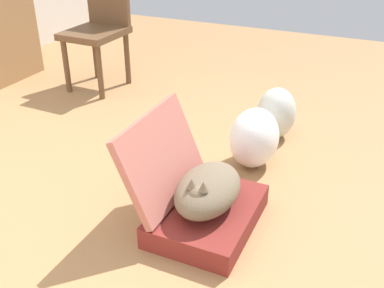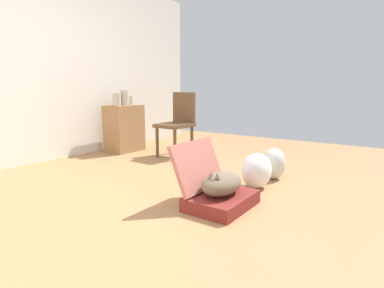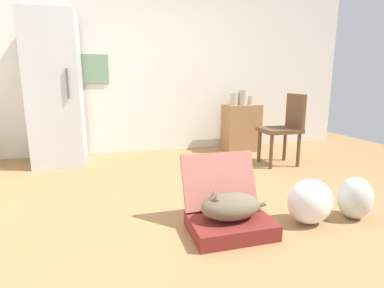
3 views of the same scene
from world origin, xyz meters
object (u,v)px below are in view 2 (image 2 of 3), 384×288
(plastic_bag_clear, at_px, (274,164))
(vase_round, at_px, (125,98))
(plastic_bag_white, at_px, (256,171))
(chair, at_px, (178,122))
(cat, at_px, (221,183))
(vase_tall, at_px, (117,99))
(side_table, at_px, (124,128))
(vase_short, at_px, (131,100))
(suitcase_base, at_px, (221,201))

(plastic_bag_clear, bearing_deg, vase_round, 86.62)
(plastic_bag_white, bearing_deg, chair, 64.51)
(chair, bearing_deg, cat, -40.67)
(vase_tall, bearing_deg, side_table, 4.59)
(plastic_bag_white, xyz_separation_m, chair, (0.73, 1.53, 0.32))
(plastic_bag_white, xyz_separation_m, vase_short, (0.67, 2.41, 0.60))
(suitcase_base, height_order, plastic_bag_white, plastic_bag_white)
(plastic_bag_white, distance_m, vase_short, 2.58)
(cat, distance_m, side_table, 2.69)
(suitcase_base, bearing_deg, cat, 175.38)
(suitcase_base, xyz_separation_m, plastic_bag_white, (0.64, -0.02, 0.12))
(cat, bearing_deg, plastic_bag_white, -1.91)
(side_table, height_order, chair, chair)
(plastic_bag_clear, bearing_deg, suitcase_base, 177.65)
(vase_tall, height_order, vase_round, vase_round)
(suitcase_base, relative_size, side_table, 0.82)
(suitcase_base, xyz_separation_m, vase_tall, (1.05, 2.40, 0.74))
(plastic_bag_clear, xyz_separation_m, vase_tall, (0.01, 2.44, 0.63))
(vase_round, height_order, chair, vase_round)
(cat, relative_size, vase_tall, 2.85)
(chair, bearing_deg, side_table, -166.41)
(chair, bearing_deg, vase_short, -174.65)
(vase_short, distance_m, vase_round, 0.14)
(side_table, distance_m, vase_short, 0.44)
(plastic_bag_white, xyz_separation_m, side_table, (0.54, 2.43, 0.18))
(vase_tall, bearing_deg, vase_round, -9.57)
(cat, bearing_deg, vase_round, 63.50)
(suitcase_base, relative_size, vase_short, 4.28)
(vase_round, bearing_deg, vase_tall, 170.43)
(cat, xyz_separation_m, vase_short, (1.32, 2.39, 0.57))
(cat, height_order, side_table, side_table)
(plastic_bag_white, distance_m, side_table, 2.50)
(vase_tall, relative_size, vase_round, 0.80)
(side_table, bearing_deg, suitcase_base, -116.09)
(plastic_bag_white, height_order, vase_tall, vase_tall)
(suitcase_base, xyz_separation_m, vase_round, (1.18, 2.38, 0.77))
(side_table, bearing_deg, plastic_bag_clear, -93.33)
(plastic_bag_clear, height_order, vase_round, vase_round)
(plastic_bag_clear, bearing_deg, side_table, 86.67)
(cat, xyz_separation_m, plastic_bag_white, (0.64, -0.02, -0.03))
(plastic_bag_clear, xyz_separation_m, side_table, (0.14, 2.45, 0.19))
(plastic_bag_white, bearing_deg, side_table, 77.45)
(suitcase_base, bearing_deg, plastic_bag_white, -1.89)
(cat, height_order, vase_tall, vase_tall)
(plastic_bag_clear, xyz_separation_m, vase_round, (0.14, 2.42, 0.65))
(cat, distance_m, plastic_bag_white, 0.65)
(vase_tall, height_order, chair, chair)
(cat, xyz_separation_m, chair, (1.38, 1.51, 0.29))
(suitcase_base, xyz_separation_m, plastic_bag_clear, (1.04, -0.04, 0.11))
(suitcase_base, xyz_separation_m, vase_short, (1.31, 2.39, 0.72))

